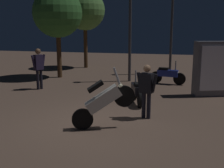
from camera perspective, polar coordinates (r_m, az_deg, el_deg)
ground_plane at (r=7.93m, az=-3.85°, el=-7.94°), size 40.00×40.00×0.00m
motorcycle_white_foreground at (r=7.31m, az=-1.81°, el=-3.52°), size 1.58×0.70×1.63m
motorcycle_black_parked_left at (r=9.84m, az=5.13°, el=-1.40°), size 0.60×1.61×1.11m
motorcycle_blue_parked_right at (r=13.30m, az=11.24°, el=1.87°), size 1.65×0.46×1.11m
person_rider_beside at (r=12.26m, az=-14.70°, el=3.76°), size 0.43×0.61×1.74m
person_bystander_far at (r=8.14m, az=7.07°, el=-0.60°), size 0.65×0.35×1.59m
streetlamp_near at (r=13.58m, az=3.70°, el=12.45°), size 0.36×0.36×4.39m
streetlamp_far at (r=16.09m, az=12.17°, el=14.07°), size 0.36×0.36×5.39m
tree_left_bg at (r=14.87m, az=-11.03°, el=13.97°), size 2.51×2.51×4.57m
tree_center_bg at (r=18.20m, az=-5.53°, el=14.66°), size 2.50×2.50×4.88m
kiosk_billboard at (r=11.48m, az=20.26°, el=2.93°), size 1.68×0.96×2.10m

